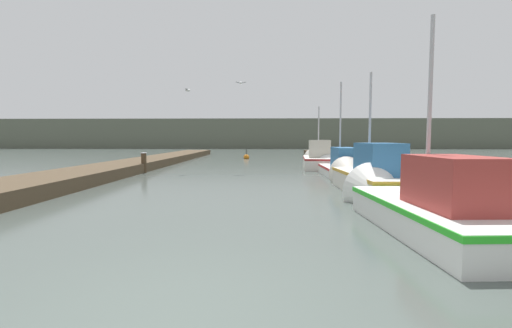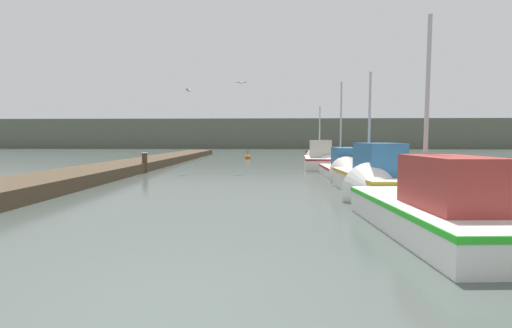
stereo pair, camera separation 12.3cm
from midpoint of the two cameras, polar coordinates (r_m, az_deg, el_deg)
ground_plane at (r=3.81m, az=-14.67°, el=-23.83°), size 200.00×200.00×0.00m
dock_left at (r=20.76m, az=-20.24°, el=-0.26°), size 2.70×40.00×0.49m
dock_right at (r=20.13m, az=18.07°, el=-0.34°), size 2.70×40.00×0.49m
distant_shore_ridge at (r=67.61m, az=0.67°, el=4.98°), size 120.00×16.00×5.28m
fishing_boat_0 at (r=7.92m, az=24.67°, el=-5.90°), size 2.01×5.55×4.66m
fishing_boat_1 at (r=12.00m, az=17.88°, el=-1.90°), size 1.68×5.43×4.32m
fishing_boat_2 at (r=16.93m, az=13.34°, el=-0.54°), size 1.48×6.03×4.84m
fishing_boat_3 at (r=21.58m, az=10.11°, el=0.74°), size 2.18×5.49×4.21m
mooring_piling_0 at (r=18.81m, az=-18.36°, el=0.24°), size 0.31×0.31×1.06m
mooring_piling_1 at (r=11.34m, az=25.55°, el=-2.28°), size 0.34×0.34×1.14m
channel_buoy at (r=30.27m, az=-1.74°, el=1.15°), size 0.50×0.50×1.00m
seagull_lead at (r=18.33m, az=-11.48°, el=11.95°), size 0.30×0.56×0.12m
seagull_1 at (r=18.36m, az=-2.74°, el=13.36°), size 0.56×0.29×0.12m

